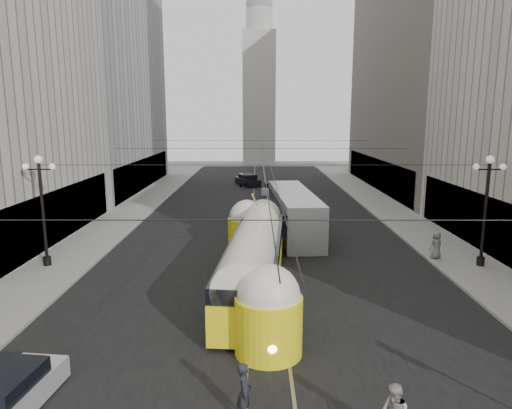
{
  "coord_description": "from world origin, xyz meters",
  "views": [
    {
      "loc": [
        -0.4,
        -7.4,
        8.57
      ],
      "look_at": [
        -0.45,
        16.41,
        4.05
      ],
      "focal_mm": 32.0,
      "sensor_mm": 36.0,
      "label": 1
    }
  ],
  "objects_px": {
    "streetcar": "(255,256)",
    "pedestrian_sidewalk_right": "(436,245)",
    "sedan_silver": "(8,395)",
    "city_bus": "(294,211)",
    "pedestrian_crossing_a": "(244,392)"
  },
  "relations": [
    {
      "from": "pedestrian_crossing_a",
      "to": "city_bus",
      "type": "bearing_deg",
      "value": -5.6
    },
    {
      "from": "streetcar",
      "to": "pedestrian_sidewalk_right",
      "type": "bearing_deg",
      "value": 22.58
    },
    {
      "from": "streetcar",
      "to": "sedan_silver",
      "type": "relative_size",
      "value": 3.8
    },
    {
      "from": "city_bus",
      "to": "pedestrian_crossing_a",
      "type": "height_order",
      "value": "city_bus"
    },
    {
      "from": "sedan_silver",
      "to": "pedestrian_sidewalk_right",
      "type": "bearing_deg",
      "value": 38.77
    },
    {
      "from": "city_bus",
      "to": "sedan_silver",
      "type": "distance_m",
      "value": 23.75
    },
    {
      "from": "city_bus",
      "to": "sedan_silver",
      "type": "xyz_separation_m",
      "value": [
        -10.07,
        -21.47,
        -1.16
      ]
    },
    {
      "from": "pedestrian_sidewalk_right",
      "to": "sedan_silver",
      "type": "bearing_deg",
      "value": 17.42
    },
    {
      "from": "pedestrian_crossing_a",
      "to": "pedestrian_sidewalk_right",
      "type": "bearing_deg",
      "value": -34.44
    },
    {
      "from": "pedestrian_crossing_a",
      "to": "streetcar",
      "type": "bearing_deg",
      "value": 1.13
    },
    {
      "from": "city_bus",
      "to": "pedestrian_crossing_a",
      "type": "distance_m",
      "value": 22.04
    },
    {
      "from": "sedan_silver",
      "to": "pedestrian_crossing_a",
      "type": "distance_m",
      "value": 6.98
    },
    {
      "from": "streetcar",
      "to": "pedestrian_crossing_a",
      "type": "bearing_deg",
      "value": -91.4
    },
    {
      "from": "streetcar",
      "to": "pedestrian_sidewalk_right",
      "type": "distance_m",
      "value": 11.93
    },
    {
      "from": "streetcar",
      "to": "pedestrian_crossing_a",
      "type": "height_order",
      "value": "streetcar"
    }
  ]
}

